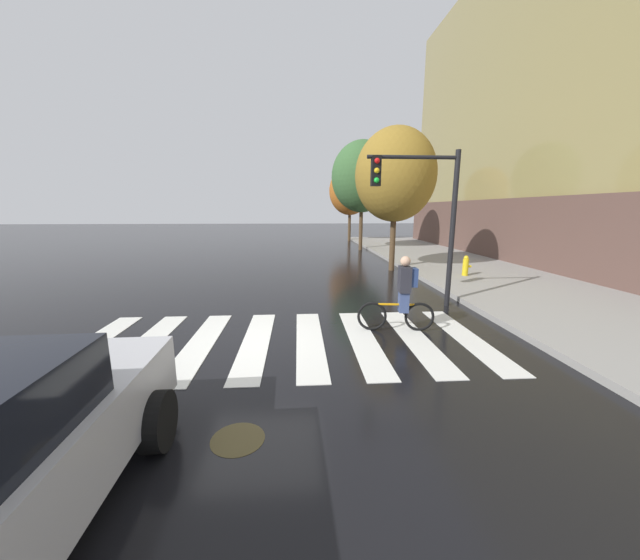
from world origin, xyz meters
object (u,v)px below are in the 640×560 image
(traffic_light_near, at_px, (424,202))
(manhole_cover, at_px, (238,439))
(fire_hydrant, at_px, (466,266))
(street_tree_far, at_px, (350,191))
(street_tree_mid, at_px, (362,177))
(street_tree_near, at_px, (395,175))
(cyclist, at_px, (402,294))

(traffic_light_near, bearing_deg, manhole_cover, -126.84)
(fire_hydrant, relative_size, street_tree_far, 0.13)
(street_tree_mid, bearing_deg, street_tree_near, -90.12)
(street_tree_far, bearing_deg, street_tree_near, -91.01)
(street_tree_mid, bearing_deg, manhole_cover, -104.46)
(manhole_cover, relative_size, street_tree_mid, 0.09)
(traffic_light_near, xyz_separation_m, street_tree_far, (1.04, 20.30, 1.33))
(cyclist, height_order, traffic_light_near, traffic_light_near)
(cyclist, relative_size, street_tree_far, 0.27)
(street_tree_near, bearing_deg, fire_hydrant, -43.21)
(manhole_cover, bearing_deg, street_tree_near, 66.41)
(cyclist, bearing_deg, street_tree_far, 84.52)
(street_tree_mid, height_order, street_tree_far, street_tree_mid)
(street_tree_near, distance_m, street_tree_mid, 7.88)
(manhole_cover, distance_m, cyclist, 4.72)
(cyclist, xyz_separation_m, fire_hydrant, (4.19, 5.53, -0.31))
(manhole_cover, bearing_deg, cyclist, 49.42)
(cyclist, height_order, street_tree_near, street_tree_near)
(fire_hydrant, relative_size, street_tree_near, 0.13)
(traffic_light_near, height_order, street_tree_near, street_tree_near)
(street_tree_far, bearing_deg, cyclist, -95.48)
(traffic_light_near, distance_m, street_tree_far, 20.37)
(manhole_cover, distance_m, fire_hydrant, 11.59)
(traffic_light_near, bearing_deg, fire_hydrant, 48.94)
(street_tree_near, bearing_deg, street_tree_far, 88.99)
(manhole_cover, height_order, traffic_light_near, traffic_light_near)
(manhole_cover, xyz_separation_m, street_tree_far, (5.16, 25.79, 4.19))
(street_tree_far, bearing_deg, traffic_light_near, -92.94)
(traffic_light_near, relative_size, street_tree_near, 0.69)
(manhole_cover, distance_m, street_tree_mid, 20.27)
(traffic_light_near, distance_m, street_tree_near, 5.92)
(fire_hydrant, bearing_deg, traffic_light_near, -131.06)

